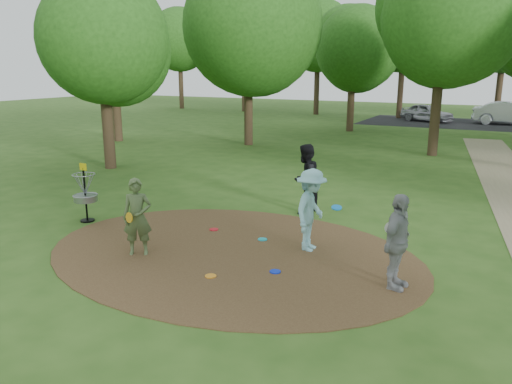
% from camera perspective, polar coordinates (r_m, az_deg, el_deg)
% --- Properties ---
extents(ground, '(100.00, 100.00, 0.00)m').
position_cam_1_polar(ground, '(10.90, -2.90, -6.99)').
color(ground, '#2D5119').
rests_on(ground, ground).
extents(dirt_clearing, '(8.40, 8.40, 0.02)m').
position_cam_1_polar(dirt_clearing, '(10.89, -2.90, -6.94)').
color(dirt_clearing, '#47301C').
rests_on(dirt_clearing, ground).
extents(parking_lot, '(14.00, 8.00, 0.01)m').
position_cam_1_polar(parking_lot, '(39.11, 22.62, 7.24)').
color(parking_lot, black).
rests_on(parking_lot, ground).
extents(player_observer_with_disc, '(0.73, 0.66, 1.67)m').
position_cam_1_polar(player_observer_with_disc, '(10.83, -13.41, -2.82)').
color(player_observer_with_disc, '#54673C').
rests_on(player_observer_with_disc, ground).
extents(player_throwing_with_disc, '(1.09, 1.19, 1.82)m').
position_cam_1_polar(player_throwing_with_disc, '(10.85, 6.31, -2.09)').
color(player_throwing_with_disc, '#90D1D7').
rests_on(player_throwing_with_disc, ground).
extents(player_walking_with_disc, '(0.86, 1.03, 1.92)m').
position_cam_1_polar(player_walking_with_disc, '(13.64, 5.63, 1.49)').
color(player_walking_with_disc, black).
rests_on(player_walking_with_disc, ground).
extents(player_waiting_with_disc, '(0.58, 1.09, 1.77)m').
position_cam_1_polar(player_waiting_with_disc, '(9.26, 15.85, -5.55)').
color(player_waiting_with_disc, '#959597').
rests_on(player_waiting_with_disc, ground).
extents(disc_ground_cyan, '(0.22, 0.22, 0.02)m').
position_cam_1_polar(disc_ground_cyan, '(11.64, 0.74, -5.43)').
color(disc_ground_cyan, '#17AABD').
rests_on(disc_ground_cyan, dirt_clearing).
extents(disc_ground_blue, '(0.22, 0.22, 0.02)m').
position_cam_1_polar(disc_ground_blue, '(9.88, 2.20, -9.07)').
color(disc_ground_blue, '#0C26D9').
rests_on(disc_ground_blue, dirt_clearing).
extents(disc_ground_red, '(0.22, 0.22, 0.02)m').
position_cam_1_polar(disc_ground_red, '(12.37, -4.84, -4.28)').
color(disc_ground_red, red).
rests_on(disc_ground_red, dirt_clearing).
extents(car_left, '(4.18, 3.04, 1.32)m').
position_cam_1_polar(car_left, '(39.48, 18.95, 8.57)').
color(car_left, '#96979D').
rests_on(car_left, ground).
extents(car_right, '(4.88, 1.71, 1.61)m').
position_cam_1_polar(car_right, '(39.41, 27.06, 8.01)').
color(car_right, '#B6B9BF').
rests_on(car_right, ground).
extents(disc_ground_orange, '(0.22, 0.22, 0.02)m').
position_cam_1_polar(disc_ground_orange, '(9.72, -5.21, -9.54)').
color(disc_ground_orange, orange).
rests_on(disc_ground_orange, dirt_clearing).
extents(disc_golf_basket, '(0.63, 0.63, 1.54)m').
position_cam_1_polar(disc_golf_basket, '(13.58, -18.98, 0.36)').
color(disc_golf_basket, black).
rests_on(disc_golf_basket, ground).
extents(tree_ring, '(37.72, 45.39, 9.39)m').
position_cam_1_polar(tree_ring, '(20.67, 19.39, 17.21)').
color(tree_ring, '#332316').
rests_on(tree_ring, ground).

